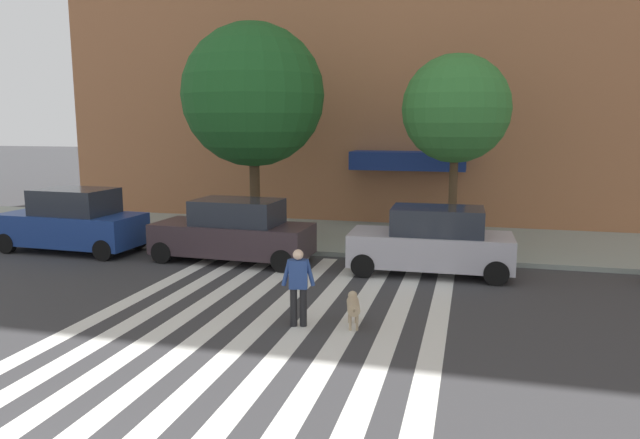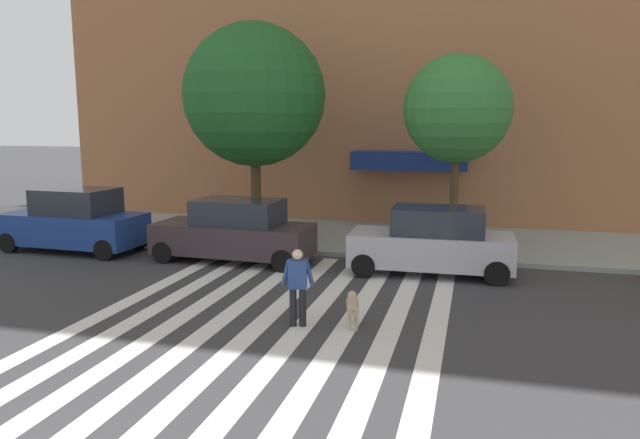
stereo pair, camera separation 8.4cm
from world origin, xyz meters
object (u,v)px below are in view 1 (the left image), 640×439
object	(u,v)px
pedestrian_dog_walker	(298,283)
parked_car_near_curb	(73,222)
parked_car_third_in_line	(432,242)
street_tree_nearest	(253,95)
parked_car_behind_first	(234,232)
street_tree_middle	(456,109)
dog_on_leash	(353,305)

from	to	relation	value
pedestrian_dog_walker	parked_car_near_curb	bearing A→B (deg)	151.23
parked_car_third_in_line	street_tree_nearest	distance (m)	8.24
pedestrian_dog_walker	parked_car_behind_first	bearing A→B (deg)	125.13
parked_car_third_in_line	street_tree_middle	xyz separation A→B (m)	(0.42, 3.22, 3.72)
parked_car_near_curb	street_tree_middle	bearing A→B (deg)	14.96
street_tree_middle	pedestrian_dog_walker	world-z (taller)	street_tree_middle
street_tree_middle	pedestrian_dog_walker	size ratio (longest dim) A/B	3.80
street_tree_middle	parked_car_near_curb	bearing A→B (deg)	-165.04
parked_car_behind_first	pedestrian_dog_walker	world-z (taller)	parked_car_behind_first
parked_car_behind_first	dog_on_leash	bearing A→B (deg)	-45.63
parked_car_third_in_line	street_tree_nearest	size ratio (longest dim) A/B	0.61
parked_car_behind_first	street_tree_middle	size ratio (longest dim) A/B	0.78
parked_car_third_in_line	street_tree_middle	bearing A→B (deg)	82.56
parked_car_third_in_line	street_tree_nearest	bearing A→B (deg)	154.91
parked_car_near_curb	parked_car_behind_first	bearing A→B (deg)	-0.00
parked_car_near_curb	street_tree_middle	distance (m)	13.02
dog_on_leash	street_tree_nearest	bearing A→B (deg)	123.37
parked_car_third_in_line	parked_car_behind_first	bearing A→B (deg)	-179.97
parked_car_third_in_line	pedestrian_dog_walker	size ratio (longest dim) A/B	2.75
street_tree_nearest	dog_on_leash	distance (m)	10.44
street_tree_middle	street_tree_nearest	bearing A→B (deg)	-178.12
street_tree_nearest	parked_car_near_curb	bearing A→B (deg)	-150.23
parked_car_behind_first	pedestrian_dog_walker	xyz separation A→B (m)	(3.59, -5.10, 0.01)
parked_car_near_curb	street_tree_nearest	size ratio (longest dim) A/B	0.63
parked_car_third_in_line	street_tree_nearest	world-z (taller)	street_tree_nearest
street_tree_nearest	street_tree_middle	size ratio (longest dim) A/B	1.19
parked_car_third_in_line	dog_on_leash	bearing A→B (deg)	-104.89
parked_car_behind_first	street_tree_middle	world-z (taller)	street_tree_middle
parked_car_behind_first	street_tree_middle	xyz separation A→B (m)	(6.38, 3.23, 3.72)
dog_on_leash	parked_car_behind_first	bearing A→B (deg)	134.37
parked_car_near_curb	street_tree_middle	world-z (taller)	street_tree_middle
parked_car_near_curb	pedestrian_dog_walker	size ratio (longest dim) A/B	2.88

